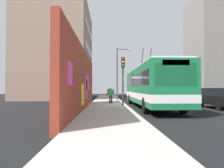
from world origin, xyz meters
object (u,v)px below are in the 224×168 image
Objects in this scene: traffic_light at (123,73)px; street_lamp at (119,70)px; city_bus at (150,85)px; pedestrian_midblock at (111,94)px; parked_car_black at (220,98)px; parked_car_champagne at (186,95)px; parked_car_red at (168,93)px.

traffic_light is 7.14m from street_lamp.
pedestrian_midblock is (2.70, 3.12, -0.74)m from city_bus.
city_bus is 5.35m from parked_car_black.
traffic_light is (-5.11, 7.35, 2.02)m from parked_car_champagne.
street_lamp is at bearing 40.58° from parked_car_black.
city_bus is 2.59× the size of parked_car_champagne.
traffic_light reaches higher than parked_car_champagne.
parked_car_red is at bearing -23.12° from city_bus.
street_lamp is (8.47, 7.25, 2.91)m from parked_car_black.
parked_car_champagne is 8.06m from street_lamp.
street_lamp reaches higher than parked_car_black.
parked_car_red is 1.14× the size of traffic_light.
traffic_light is at bearing 124.82° from parked_car_champagne.
city_bus is 2.86× the size of parked_car_black.
parked_car_champagne and parked_car_red have the same top height.
city_bus reaches higher than parked_car_red.
parked_car_champagne is 2.89× the size of pedestrian_midblock.
parked_car_black and parked_car_red have the same top height.
street_lamp reaches higher than city_bus.
parked_car_champagne is 1.13× the size of traffic_light.
pedestrian_midblock reaches higher than parked_car_red.
parked_car_champagne is 0.73× the size of street_lamp.
street_lamp reaches higher than parked_car_red.
pedestrian_midblock reaches higher than parked_car_black.
parked_car_red is 13.86m from traffic_light.
street_lamp is at bearing 121.78° from parked_car_red.
pedestrian_midblock is 0.25× the size of street_lamp.
parked_car_black is at bearing -112.71° from pedestrian_midblock.
pedestrian_midblock is (3.48, 8.32, 0.23)m from parked_car_black.
parked_car_black is 6.49m from parked_car_champagne.
parked_car_red is at bearing -41.28° from pedestrian_midblock.
parked_car_champagne is 0.99× the size of parked_car_red.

